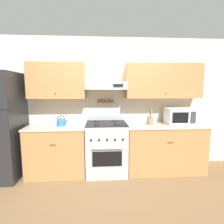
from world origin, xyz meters
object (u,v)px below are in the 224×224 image
utensil_crock (150,120)px  stove_range (106,147)px  tea_kettle (61,122)px  microwave (179,116)px

utensil_crock → stove_range: bearing=-179.6°
tea_kettle → microwave: 2.20m
tea_kettle → utensil_crock: size_ratio=0.68×
stove_range → utensil_crock: 0.96m
tea_kettle → utensil_crock: bearing=0.0°
tea_kettle → utensil_crock: utensil_crock is taller
microwave → tea_kettle: bearing=-179.5°
stove_range → tea_kettle: size_ratio=5.08×
microwave → utensil_crock: (-0.57, -0.02, -0.07)m
tea_kettle → microwave: size_ratio=0.41×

